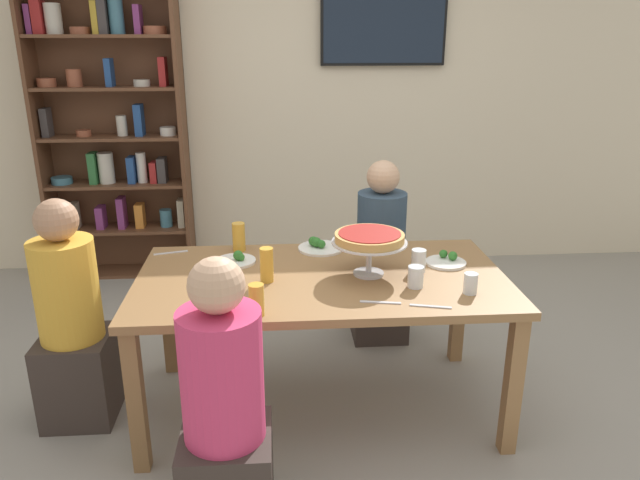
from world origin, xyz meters
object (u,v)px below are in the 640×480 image
at_px(bookshelf, 113,132).
at_px(water_glass_clear_spare, 471,283).
at_px(salad_plate_near_diner, 236,260).
at_px(water_glass_clear_near, 416,277).
at_px(beer_glass_amber_spare, 267,265).
at_px(deep_dish_pizza_stand, 369,240).
at_px(television, 384,27).
at_px(diner_far_right, 380,264).
at_px(beer_glass_amber_tall, 239,237).
at_px(cutlery_knife_near, 431,306).
at_px(diner_head_west, 73,329).
at_px(diner_near_left, 225,425).
at_px(salad_plate_spare, 446,261).
at_px(dining_table, 321,291).
at_px(water_glass_clear_far, 418,261).
at_px(cutlery_fork_near, 381,302).
at_px(salad_plate_far_diner, 319,246).
at_px(cutlery_fork_far, 171,253).
at_px(beer_glass_amber_short, 257,300).

xyz_separation_m(bookshelf, water_glass_clear_spare, (2.11, -2.27, -0.36)).
xyz_separation_m(salad_plate_near_diner, water_glass_clear_near, (0.85, -0.38, 0.04)).
bearing_deg(water_glass_clear_near, beer_glass_amber_spare, 170.22).
distance_m(deep_dish_pizza_stand, salad_plate_near_diner, 0.71).
height_order(television, diner_far_right, television).
height_order(television, water_glass_clear_spare, television).
xyz_separation_m(beer_glass_amber_tall, cutlery_knife_near, (0.86, -0.78, -0.07)).
bearing_deg(diner_head_west, diner_near_left, -45.54).
xyz_separation_m(salad_plate_near_diner, beer_glass_amber_tall, (0.01, 0.19, 0.06)).
xyz_separation_m(beer_glass_amber_tall, water_glass_clear_spare, (1.08, -0.66, -0.03)).
bearing_deg(beer_glass_amber_tall, salad_plate_spare, -14.57).
distance_m(television, diner_head_west, 3.14).
bearing_deg(water_glass_clear_spare, diner_head_west, 171.98).
xyz_separation_m(dining_table, diner_far_right, (0.43, 0.77, -0.17)).
xyz_separation_m(television, water_glass_clear_far, (-0.15, -2.09, -1.11)).
bearing_deg(deep_dish_pizza_stand, water_glass_clear_spare, -31.70).
distance_m(dining_table, water_glass_clear_near, 0.48).
height_order(television, water_glass_clear_near, television).
height_order(dining_table, salad_plate_spare, salad_plate_spare).
bearing_deg(television, water_glass_clear_near, -95.30).
bearing_deg(bookshelf, cutlery_knife_near, -51.64).
bearing_deg(beer_glass_amber_spare, cutlery_fork_near, -29.49).
xyz_separation_m(diner_head_west, water_glass_clear_near, (1.65, -0.17, 0.30)).
height_order(salad_plate_spare, water_glass_clear_spare, water_glass_clear_spare).
relative_size(salad_plate_far_diner, water_glass_clear_spare, 2.56).
height_order(beer_glass_amber_tall, cutlery_fork_far, beer_glass_amber_tall).
relative_size(beer_glass_amber_short, cutlery_knife_near, 0.77).
bearing_deg(water_glass_clear_far, salad_plate_spare, 29.71).
distance_m(salad_plate_far_diner, beer_glass_amber_tall, 0.44).
distance_m(television, cutlery_fork_near, 2.73).
xyz_separation_m(diner_head_west, salad_plate_far_diner, (1.24, 0.37, 0.27)).
xyz_separation_m(diner_far_right, cutlery_fork_near, (-0.19, -1.10, 0.25)).
distance_m(beer_glass_amber_spare, water_glass_clear_near, 0.70).
relative_size(water_glass_clear_far, water_glass_clear_spare, 1.18).
xyz_separation_m(salad_plate_near_diner, water_glass_clear_spare, (1.08, -0.47, 0.03)).
bearing_deg(salad_plate_far_diner, diner_near_left, -110.19).
bearing_deg(television, diner_far_right, -98.83).
relative_size(beer_glass_amber_tall, water_glass_clear_spare, 1.60).
relative_size(deep_dish_pizza_stand, water_glass_clear_spare, 3.80).
height_order(deep_dish_pizza_stand, cutlery_fork_far, deep_dish_pizza_stand).
height_order(deep_dish_pizza_stand, cutlery_fork_near, deep_dish_pizza_stand).
height_order(dining_table, diner_head_west, diner_head_west).
height_order(diner_head_west, beer_glass_amber_tall, diner_head_west).
xyz_separation_m(beer_glass_amber_short, water_glass_clear_far, (0.79, 0.43, -0.01)).
relative_size(salad_plate_spare, water_glass_clear_spare, 2.14).
bearing_deg(salad_plate_far_diner, diner_head_west, -163.27).
bearing_deg(water_glass_clear_far, salad_plate_far_diner, 142.51).
height_order(bookshelf, water_glass_clear_near, bookshelf).
xyz_separation_m(salad_plate_spare, cutlery_fork_near, (-0.42, -0.45, -0.01)).
relative_size(bookshelf, beer_glass_amber_spare, 13.21).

